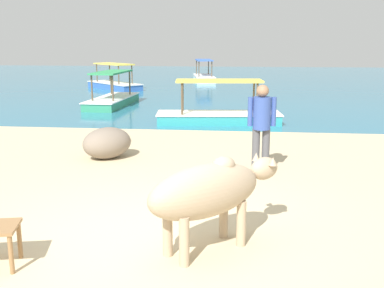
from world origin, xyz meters
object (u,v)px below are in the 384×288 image
object	(u,v)px
cow	(209,191)
boat_green	(112,98)
boat_blue	(114,83)
boat_white	(204,76)
person_standing	(262,122)
boat_teal	(219,114)

from	to	relation	value
cow	boat_green	bearing A→B (deg)	66.80
cow	boat_blue	distance (m)	19.37
cow	boat_white	world-z (taller)	boat_white
person_standing	boat_white	size ratio (longest dim) A/B	0.42
boat_green	boat_white	world-z (taller)	same
person_standing	boat_teal	size ratio (longest dim) A/B	0.43
cow	person_standing	bearing A→B (deg)	34.07
cow	boat_white	bearing A→B (deg)	51.08
boat_white	person_standing	bearing A→B (deg)	-1.91
cow	person_standing	world-z (taller)	person_standing
person_standing	boat_teal	xyz separation A→B (m)	(-1.05, 5.36, -0.70)
cow	boat_white	size ratio (longest dim) A/B	0.43
person_standing	boat_white	world-z (taller)	person_standing
cow	boat_green	xyz separation A→B (m)	(-4.56, 12.08, -0.46)
boat_teal	boat_white	size ratio (longest dim) A/B	0.99
person_standing	boat_green	distance (m)	10.27
boat_blue	boat_green	xyz separation A→B (m)	(1.67, -6.25, 0.00)
boat_blue	boat_green	size ratio (longest dim) A/B	0.93
boat_blue	boat_green	bearing A→B (deg)	-31.66
cow	boat_teal	bearing A→B (deg)	48.40
boat_blue	boat_teal	xyz separation A→B (m)	(5.88, -9.68, 0.00)
cow	boat_teal	distance (m)	8.67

